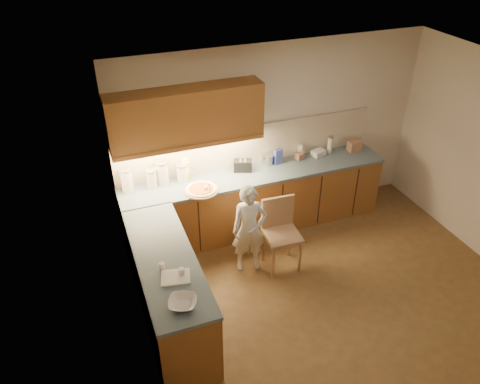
{
  "coord_description": "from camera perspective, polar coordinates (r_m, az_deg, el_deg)",
  "views": [
    {
      "loc": [
        -2.54,
        -3.43,
        4.17
      ],
      "look_at": [
        -0.8,
        1.2,
        1.0
      ],
      "focal_mm": 35.0,
      "sensor_mm": 36.0,
      "label": 1
    }
  ],
  "objects": [
    {
      "name": "card_box_a",
      "position": [
        6.83,
        7.27,
        4.41
      ],
      "size": [
        0.16,
        0.14,
        0.09
      ],
      "primitive_type": "cube",
      "rotation": [
        0.0,
        0.0,
        0.4
      ],
      "color": "#A57759",
      "rests_on": "l_counter"
    },
    {
      "name": "white_bottle",
      "position": [
        6.87,
        7.31,
        5.02
      ],
      "size": [
        0.08,
        0.08,
        0.19
      ],
      "primitive_type": "cube",
      "rotation": [
        0.0,
        0.0,
        -0.42
      ],
      "color": "silver",
      "rests_on": "l_counter"
    },
    {
      "name": "canister_c",
      "position": [
        6.2,
        -9.49,
        2.34
      ],
      "size": [
        0.17,
        0.17,
        0.33
      ],
      "rotation": [
        0.0,
        0.0,
        -0.28
      ],
      "color": "silver",
      "rests_on": "l_counter"
    },
    {
      "name": "canister_d",
      "position": [
        6.25,
        -7.08,
        2.36
      ],
      "size": [
        0.15,
        0.15,
        0.25
      ],
      "rotation": [
        0.0,
        0.0,
        0.34
      ],
      "color": "white",
      "rests_on": "l_counter"
    },
    {
      "name": "blue_box",
      "position": [
        6.64,
        4.65,
        4.33
      ],
      "size": [
        0.12,
        0.09,
        0.22
      ],
      "primitive_type": "cube",
      "rotation": [
        0.0,
        0.0,
        0.07
      ],
      "color": "#3748A6",
      "rests_on": "l_counter"
    },
    {
      "name": "tall_jar",
      "position": [
        7.04,
        10.92,
        5.71
      ],
      "size": [
        0.08,
        0.08,
        0.26
      ],
      "rotation": [
        0.0,
        0.0,
        0.13
      ],
      "color": "silver",
      "rests_on": "l_counter"
    },
    {
      "name": "canister_b",
      "position": [
        6.17,
        -10.74,
        1.63
      ],
      "size": [
        0.15,
        0.15,
        0.26
      ],
      "rotation": [
        0.0,
        0.0,
        -0.43
      ],
      "color": "silver",
      "rests_on": "l_counter"
    },
    {
      "name": "pizza_on_board",
      "position": [
        6.06,
        -4.73,
        0.3
      ],
      "size": [
        0.45,
        0.45,
        0.18
      ],
      "rotation": [
        0.0,
        0.0,
        -0.22
      ],
      "color": "tan",
      "rests_on": "l_counter"
    },
    {
      "name": "child",
      "position": [
        5.89,
        1.13,
        -4.55
      ],
      "size": [
        0.49,
        0.36,
        1.22
      ],
      "primitive_type": "imported",
      "rotation": [
        0.0,
        0.0,
        -0.16
      ],
      "color": "silver",
      "rests_on": "ground"
    },
    {
      "name": "l_counter",
      "position": [
        6.19,
        -1.22,
        -4.2
      ],
      "size": [
        3.77,
        2.62,
        0.92
      ],
      "color": "brown",
      "rests_on": "ground"
    },
    {
      "name": "toaster",
      "position": [
        6.46,
        0.33,
        3.25
      ],
      "size": [
        0.28,
        0.22,
        0.16
      ],
      "rotation": [
        0.0,
        0.0,
        -0.35
      ],
      "color": "black",
      "rests_on": "l_counter"
    },
    {
      "name": "oil_jug",
      "position": [
        6.27,
        -6.65,
        2.71
      ],
      "size": [
        0.12,
        0.1,
        0.31
      ],
      "rotation": [
        0.0,
        0.0,
        0.24
      ],
      "color": "gold",
      "rests_on": "l_counter"
    },
    {
      "name": "wooden_chair",
      "position": [
        6.01,
        4.93,
        -4.46
      ],
      "size": [
        0.46,
        0.46,
        0.96
      ],
      "rotation": [
        0.0,
        0.0,
        -0.06
      ],
      "color": "tan",
      "rests_on": "ground"
    },
    {
      "name": "spice_jar_a",
      "position": [
        4.89,
        -9.49,
        -8.9
      ],
      "size": [
        0.06,
        0.06,
        0.08
      ],
      "primitive_type": "cylinder",
      "rotation": [
        0.0,
        0.0,
        0.03
      ],
      "color": "white",
      "rests_on": "l_counter"
    },
    {
      "name": "room",
      "position": [
        4.94,
        13.71,
        1.35
      ],
      "size": [
        4.54,
        4.5,
        2.62
      ],
      "color": "brown",
      "rests_on": "ground"
    },
    {
      "name": "flat_pack",
      "position": [
        6.97,
        9.53,
        4.74
      ],
      "size": [
        0.23,
        0.19,
        0.08
      ],
      "primitive_type": "cube",
      "rotation": [
        0.0,
        0.0,
        0.28
      ],
      "color": "white",
      "rests_on": "l_counter"
    },
    {
      "name": "canister_a",
      "position": [
        6.14,
        -13.65,
        1.44
      ],
      "size": [
        0.16,
        0.16,
        0.32
      ],
      "rotation": [
        0.0,
        0.0,
        0.06
      ],
      "color": "silver",
      "rests_on": "l_counter"
    },
    {
      "name": "spice_jar_b",
      "position": [
        4.79,
        -7.11,
        -9.65
      ],
      "size": [
        0.06,
        0.06,
        0.08
      ],
      "primitive_type": "cylinder",
      "rotation": [
        0.0,
        0.0,
        0.01
      ],
      "color": "white",
      "rests_on": "l_counter"
    },
    {
      "name": "backsplash",
      "position": [
        6.54,
        1.07,
        5.73
      ],
      "size": [
        3.75,
        0.02,
        0.58
      ],
      "primitive_type": "cube",
      "color": "beige",
      "rests_on": "l_counter"
    },
    {
      "name": "card_box_b",
      "position": [
        7.2,
        13.78,
        5.5
      ],
      "size": [
        0.19,
        0.15,
        0.15
      ],
      "primitive_type": "cube",
      "rotation": [
        0.0,
        0.0,
        -0.02
      ],
      "color": "#A27557",
      "rests_on": "l_counter"
    },
    {
      "name": "upper_cabinets",
      "position": [
        5.88,
        -6.57,
        9.19
      ],
      "size": [
        1.95,
        0.36,
        0.73
      ],
      "color": "brown",
      "rests_on": "ground"
    },
    {
      "name": "dough_cloth",
      "position": [
        4.79,
        -7.85,
        -10.25
      ],
      "size": [
        0.33,
        0.29,
        0.02
      ],
      "primitive_type": "cube",
      "rotation": [
        0.0,
        0.0,
        -0.23
      ],
      "color": "white",
      "rests_on": "l_counter"
    },
    {
      "name": "mixing_bowl",
      "position": [
        4.5,
        -7.01,
        -13.28
      ],
      "size": [
        0.35,
        0.35,
        0.06
      ],
      "primitive_type": "imported",
      "rotation": [
        0.0,
        0.0,
        -0.4
      ],
      "color": "white",
      "rests_on": "l_counter"
    },
    {
      "name": "steel_pot",
      "position": [
        6.65,
        3.36,
        4.03
      ],
      "size": [
        0.18,
        0.18,
        0.14
      ],
      "color": "#BCBCC1",
      "rests_on": "l_counter"
    }
  ]
}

